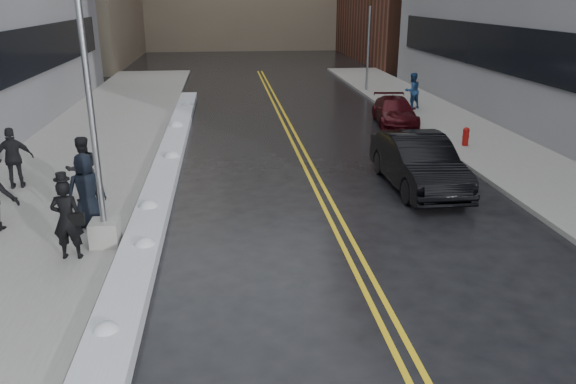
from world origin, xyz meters
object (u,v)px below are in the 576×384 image
object	(u,v)px
lamppost	(95,147)
fire_hydrant	(466,135)
pedestrian_fedora	(67,220)
pedestrian_c	(87,190)
car_maroon	(395,112)
traffic_signal	(369,36)
pedestrian_east	(412,91)
car_black	(418,162)
pedestrian_b	(83,169)
pedestrian_d	(14,158)

from	to	relation	value
lamppost	fire_hydrant	world-z (taller)	lamppost
pedestrian_fedora	pedestrian_c	world-z (taller)	pedestrian_c
lamppost	car_maroon	bearing A→B (deg)	49.36
traffic_signal	pedestrian_east	size ratio (longest dim) A/B	3.25
traffic_signal	car_black	size ratio (longest dim) A/B	1.18
traffic_signal	fire_hydrant	bearing A→B (deg)	-87.95
traffic_signal	pedestrian_fedora	size ratio (longest dim) A/B	3.25
fire_hydrant	pedestrian_b	xyz separation A→B (m)	(-13.45, -4.81, 0.55)
pedestrian_fedora	fire_hydrant	bearing A→B (deg)	-143.64
traffic_signal	pedestrian_c	xyz separation A→B (m)	(-12.42, -20.77, -2.29)
car_black	pedestrian_east	bearing A→B (deg)	71.77
car_black	car_maroon	distance (m)	9.16
pedestrian_east	fire_hydrant	bearing A→B (deg)	66.96
traffic_signal	pedestrian_c	size ratio (longest dim) A/B	3.12
lamppost	pedestrian_fedora	distance (m)	1.71
pedestrian_d	car_maroon	size ratio (longest dim) A/B	0.44
pedestrian_d	car_black	xyz separation A→B (m)	(12.36, -0.98, -0.26)
car_black	pedestrian_fedora	bearing A→B (deg)	-156.67
lamppost	pedestrian_d	size ratio (longest dim) A/B	4.05
pedestrian_east	car_maroon	xyz separation A→B (m)	(-1.82, -3.10, -0.45)
fire_hydrant	pedestrian_c	bearing A→B (deg)	-152.36
pedestrian_b	pedestrian_c	bearing A→B (deg)	85.36
pedestrian_fedora	car_maroon	size ratio (longest dim) A/B	0.43
pedestrian_b	car_maroon	bearing A→B (deg)	-161.76
pedestrian_east	pedestrian_fedora	bearing A→B (deg)	30.26
fire_hydrant	pedestrian_fedora	size ratio (longest dim) A/B	0.40
traffic_signal	pedestrian_east	world-z (taller)	traffic_signal
pedestrian_fedora	car_black	bearing A→B (deg)	-153.14
pedestrian_c	traffic_signal	bearing A→B (deg)	-137.50
pedestrian_fedora	pedestrian_b	size ratio (longest dim) A/B	0.98
lamppost	pedestrian_c	size ratio (longest dim) A/B	3.97
traffic_signal	pedestrian_d	distance (m)	23.27
pedestrian_fedora	pedestrian_b	world-z (taller)	pedestrian_b
pedestrian_d	car_black	size ratio (longest dim) A/B	0.37
fire_hydrant	car_maroon	xyz separation A→B (m)	(-1.50, 4.58, 0.07)
pedestrian_east	car_black	distance (m)	12.62
pedestrian_c	pedestrian_d	world-z (taller)	pedestrian_c
pedestrian_fedora	car_black	distance (m)	10.41
pedestrian_east	pedestrian_c	bearing A→B (deg)	26.85
fire_hydrant	pedestrian_c	xyz separation A→B (m)	(-12.92, -6.77, 0.56)
lamppost	pedestrian_b	size ratio (longest dim) A/B	4.03
pedestrian_fedora	pedestrian_b	bearing A→B (deg)	-79.64
pedestrian_d	car_maroon	bearing A→B (deg)	-163.47
pedestrian_fedora	pedestrian_d	distance (m)	5.98
lamppost	car_maroon	world-z (taller)	lamppost
traffic_signal	pedestrian_east	distance (m)	6.78
lamppost	pedestrian_d	world-z (taller)	lamppost
pedestrian_d	car_maroon	xyz separation A→B (m)	(14.30, 7.97, -0.47)
pedestrian_c	pedestrian_d	bearing A→B (deg)	-66.22
fire_hydrant	pedestrian_d	world-z (taller)	pedestrian_d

